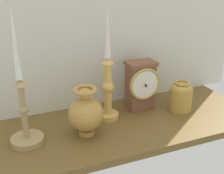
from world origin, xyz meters
TOP-DOWN VIEW (x-y plane):
  - ground_plane at (0.00, 0.00)cm, footprint 100.00×36.00cm
  - back_wall at (0.00, 18.50)cm, footprint 120.00×2.00cm
  - mantel_clock at (12.70, 7.68)cm, footprint 12.01×9.56cm
  - candlestick_tall_left at (-29.70, -0.11)cm, footprint 9.93×9.93cm
  - candlestick_tall_center at (-1.13, 5.38)cm, footprint 7.47×7.47cm
  - brass_vase_bulbous at (-11.48, -2.03)cm, footprint 11.13×11.13cm
  - brass_vase_jar at (26.07, 1.13)cm, footprint 8.38×8.38cm

SIDE VIEW (x-z plane):
  - ground_plane at x=0.00cm, z-range -2.40..0.00cm
  - brass_vase_jar at x=26.07cm, z-range 0.21..11.38cm
  - brass_vase_bulbous at x=-11.48cm, z-range -0.49..15.49cm
  - mantel_clock at x=12.70cm, z-range 0.39..18.72cm
  - candlestick_tall_left at x=-29.70cm, z-range -9.41..31.45cm
  - candlestick_tall_center at x=-1.13cm, z-range -6.08..32.64cm
  - back_wall at x=0.00cm, z-range 0.00..65.00cm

